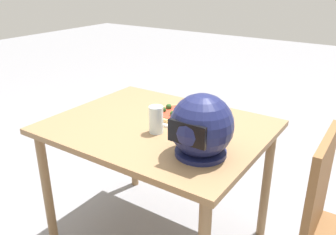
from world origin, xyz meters
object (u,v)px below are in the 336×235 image
(dining_table, at_px, (158,140))
(pizza, at_px, (177,113))
(motorcycle_helmet, at_px, (201,127))
(drinking_glass, at_px, (156,120))

(dining_table, distance_m, pizza, 0.18)
(dining_table, bearing_deg, motorcycle_helmet, 154.71)
(pizza, bearing_deg, drinking_glass, 94.30)
(pizza, height_order, drinking_glass, drinking_glass)
(motorcycle_helmet, bearing_deg, drinking_glass, -15.28)
(pizza, xyz_separation_m, motorcycle_helmet, (-0.31, 0.30, 0.11))
(dining_table, bearing_deg, pizza, -103.42)
(dining_table, bearing_deg, drinking_glass, 120.88)
(dining_table, height_order, motorcycle_helmet, motorcycle_helmet)
(motorcycle_helmet, relative_size, drinking_glass, 2.03)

